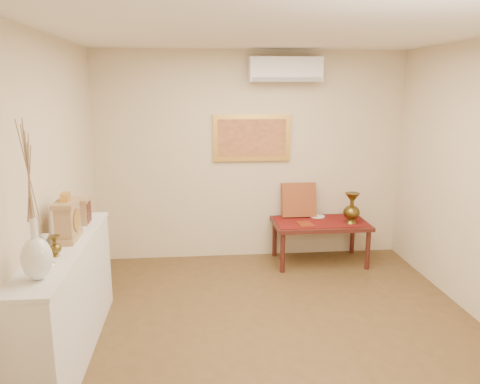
{
  "coord_description": "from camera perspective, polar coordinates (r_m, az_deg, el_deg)",
  "views": [
    {
      "loc": [
        -0.73,
        -3.76,
        2.25
      ],
      "look_at": [
        -0.26,
        1.15,
        1.13
      ],
      "focal_mm": 35.0,
      "sensor_mm": 36.0,
      "label": 1
    }
  ],
  "objects": [
    {
      "name": "floor",
      "position": [
        4.44,
        4.97,
        -17.7
      ],
      "size": [
        4.5,
        4.5,
        0.0
      ],
      "primitive_type": "plane",
      "color": "brown",
      "rests_on": "ground"
    },
    {
      "name": "mantel_clock",
      "position": [
        4.19,
        -20.27,
        -3.21
      ],
      "size": [
        0.17,
        0.36,
        0.41
      ],
      "color": "tan",
      "rests_on": "display_ledge"
    },
    {
      "name": "low_table",
      "position": [
        6.12,
        9.73,
        -4.17
      ],
      "size": [
        1.2,
        0.7,
        0.55
      ],
      "color": "#471A15",
      "rests_on": "floor"
    },
    {
      "name": "candlestick",
      "position": [
        3.7,
        -22.55,
        -6.47
      ],
      "size": [
        0.11,
        0.11,
        0.23
      ],
      "primitive_type": null,
      "color": "silver",
      "rests_on": "display_ledge"
    },
    {
      "name": "white_vase",
      "position": [
        3.32,
        -24.12,
        -1.16
      ],
      "size": [
        0.2,
        0.2,
        1.07
      ],
      "primitive_type": null,
      "color": "silver",
      "rests_on": "display_ledge"
    },
    {
      "name": "wooden_chest",
      "position": [
        4.65,
        -18.84,
        -2.19
      ],
      "size": [
        0.16,
        0.21,
        0.24
      ],
      "color": "tan",
      "rests_on": "display_ledge"
    },
    {
      "name": "brass_urn_tall",
      "position": [
        6.04,
        13.49,
        -1.53
      ],
      "size": [
        0.21,
        0.21,
        0.47
      ],
      "primitive_type": null,
      "color": "brown",
      "rests_on": "table_cloth"
    },
    {
      "name": "brass_urn_small",
      "position": [
        3.84,
        -21.67,
        -5.79
      ],
      "size": [
        0.09,
        0.09,
        0.21
      ],
      "primitive_type": null,
      "color": "brown",
      "rests_on": "display_ledge"
    },
    {
      "name": "wall_front",
      "position": [
        1.91,
        18.6,
        -16.2
      ],
      "size": [
        4.0,
        0.02,
        2.7
      ],
      "primitive_type": "cube",
      "color": "beige",
      "rests_on": "ground"
    },
    {
      "name": "cushion",
      "position": [
        6.22,
        7.16,
        -0.95
      ],
      "size": [
        0.45,
        0.19,
        0.46
      ],
      "primitive_type": "cube",
      "rotation": [
        -0.21,
        0.0,
        0.0
      ],
      "color": "maroon",
      "rests_on": "table_cloth"
    },
    {
      "name": "ceiling",
      "position": [
        3.86,
        5.79,
        19.41
      ],
      "size": [
        4.5,
        4.5,
        0.0
      ],
      "primitive_type": "plane",
      "rotation": [
        3.14,
        0.0,
        0.0
      ],
      "color": "white",
      "rests_on": "ground"
    },
    {
      "name": "plate",
      "position": [
        6.29,
        9.4,
        -2.94
      ],
      "size": [
        0.2,
        0.2,
        0.01
      ],
      "primitive_type": "cylinder",
      "color": "silver",
      "rests_on": "table_cloth"
    },
    {
      "name": "display_ledge",
      "position": [
        4.29,
        -20.21,
        -12.26
      ],
      "size": [
        0.37,
        2.02,
        0.98
      ],
      "color": "white",
      "rests_on": "floor"
    },
    {
      "name": "wall_left",
      "position": [
        4.07,
        -23.52,
        -1.09
      ],
      "size": [
        0.02,
        4.5,
        2.7
      ],
      "primitive_type": "cube",
      "color": "beige",
      "rests_on": "ground"
    },
    {
      "name": "painting",
      "position": [
        6.06,
        1.45,
        6.63
      ],
      "size": [
        1.0,
        0.06,
        0.6
      ],
      "color": "gold",
      "rests_on": "wall_back"
    },
    {
      "name": "ac_unit",
      "position": [
        5.99,
        5.55,
        14.63
      ],
      "size": [
        0.9,
        0.25,
        0.3
      ],
      "color": "white",
      "rests_on": "wall_back"
    },
    {
      "name": "menu",
      "position": [
        5.92,
        7.95,
        -3.87
      ],
      "size": [
        0.2,
        0.26,
        0.01
      ],
      "primitive_type": "cube",
      "rotation": [
        0.0,
        0.0,
        0.08
      ],
      "color": "maroon",
      "rests_on": "table_cloth"
    },
    {
      "name": "table_cloth",
      "position": [
        6.1,
        9.76,
        -3.55
      ],
      "size": [
        1.14,
        0.59,
        0.01
      ],
      "primitive_type": "cube",
      "color": "maroon",
      "rests_on": "low_table"
    },
    {
      "name": "wall_back",
      "position": [
        6.12,
        1.41,
        4.33
      ],
      "size": [
        4.0,
        0.02,
        2.7
      ],
      "primitive_type": "cube",
      "color": "beige",
      "rests_on": "ground"
    }
  ]
}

